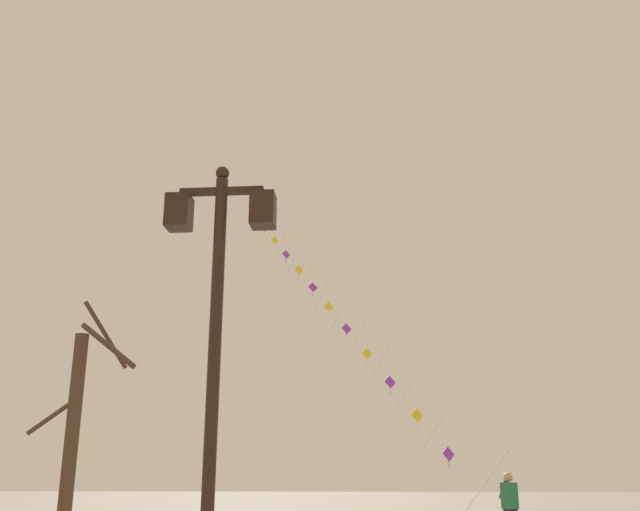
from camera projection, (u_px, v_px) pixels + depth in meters
The scene contains 4 objects.
twin_lantern_lamp_post at pixel (217, 296), 7.92m from camera, with size 1.27×0.28×5.07m.
kite_train at pixel (338, 318), 29.09m from camera, with size 9.54×17.04×15.00m.
kite_flyer at pixel (510, 508), 16.84m from camera, with size 0.40×0.62×1.71m.
bare_tree at pixel (74, 438), 12.71m from camera, with size 1.86×1.30×4.78m.
Camera 1 is at (-0.29, -0.55, 1.54)m, focal length 39.97 mm.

